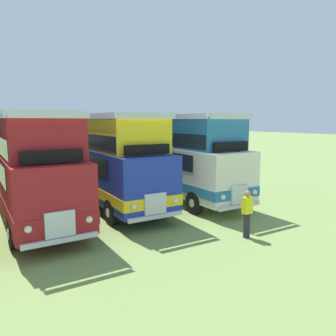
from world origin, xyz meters
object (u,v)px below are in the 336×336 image
object	(u,v)px
bus_sixth_in_row	(171,154)
marshal_person	(247,214)
bus_fourth_in_row	(28,163)
bus_fifth_in_row	(108,158)

from	to	relation	value
bus_sixth_in_row	marshal_person	size ratio (longest dim) A/B	6.30
bus_fourth_in_row	marshal_person	world-z (taller)	bus_fourth_in_row
marshal_person	bus_fourth_in_row	bearing A→B (deg)	129.94
marshal_person	bus_sixth_in_row	bearing A→B (deg)	79.00
bus_fifth_in_row	bus_sixth_in_row	xyz separation A→B (m)	(3.75, -0.13, 0.00)
bus_fourth_in_row	bus_fifth_in_row	distance (m)	3.76
bus_fourth_in_row	marshal_person	distance (m)	9.61
bus_fifth_in_row	bus_fourth_in_row	bearing A→B (deg)	-178.48
bus_fifth_in_row	bus_sixth_in_row	distance (m)	3.76
bus_fourth_in_row	bus_sixth_in_row	size ratio (longest dim) A/B	1.01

